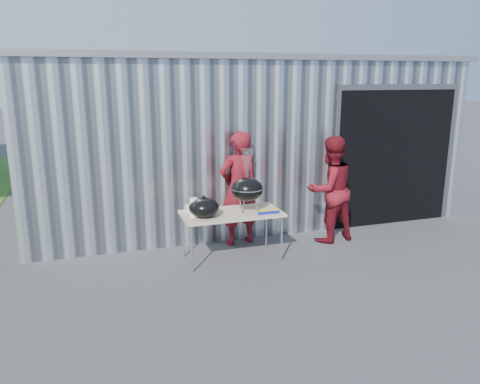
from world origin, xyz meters
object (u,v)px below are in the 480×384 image
object	(u,v)px
folding_table	(232,215)
person_bystander	(330,190)
kettle_grill	(247,185)
person_cook	(239,189)

from	to	relation	value
folding_table	person_bystander	world-z (taller)	person_bystander
kettle_grill	person_cook	xyz separation A→B (m)	(0.10, 0.68, -0.22)
folding_table	kettle_grill	distance (m)	0.51
kettle_grill	folding_table	bearing A→B (deg)	171.16
folding_table	person_cook	size ratio (longest dim) A/B	0.79
kettle_grill	person_bystander	xyz separation A→B (m)	(1.59, 0.34, -0.27)
person_cook	person_bystander	bearing A→B (deg)	158.82
person_bystander	person_cook	bearing A→B (deg)	-21.42
kettle_grill	person_cook	distance (m)	0.72
kettle_grill	person_cook	world-z (taller)	person_cook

